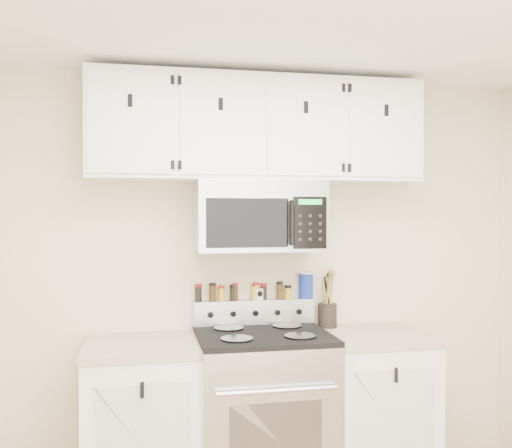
{
  "coord_description": "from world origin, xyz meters",
  "views": [
    {
      "loc": [
        -0.68,
        -1.79,
        1.64
      ],
      "look_at": [
        -0.04,
        1.45,
        1.58
      ],
      "focal_mm": 40.0,
      "sensor_mm": 36.0,
      "label": 1
    }
  ],
  "objects_px": {
    "range": "(263,412)",
    "utensil_crock": "(327,313)",
    "salt_canister": "(306,285)",
    "microwave": "(259,216)"
  },
  "relations": [
    {
      "from": "microwave",
      "to": "salt_canister",
      "type": "distance_m",
      "value": 0.58
    },
    {
      "from": "range",
      "to": "microwave",
      "type": "distance_m",
      "value": 1.15
    },
    {
      "from": "utensil_crock",
      "to": "salt_canister",
      "type": "xyz_separation_m",
      "value": [
        -0.13,
        0.05,
        0.18
      ]
    },
    {
      "from": "microwave",
      "to": "utensil_crock",
      "type": "relative_size",
      "value": 2.17
    },
    {
      "from": "utensil_crock",
      "to": "salt_canister",
      "type": "bearing_deg",
      "value": 157.36
    },
    {
      "from": "range",
      "to": "microwave",
      "type": "height_order",
      "value": "microwave"
    },
    {
      "from": "microwave",
      "to": "salt_canister",
      "type": "bearing_deg",
      "value": 24.61
    },
    {
      "from": "salt_canister",
      "to": "utensil_crock",
      "type": "bearing_deg",
      "value": -22.64
    },
    {
      "from": "range",
      "to": "salt_canister",
      "type": "height_order",
      "value": "salt_canister"
    },
    {
      "from": "range",
      "to": "utensil_crock",
      "type": "relative_size",
      "value": 3.14
    }
  ]
}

